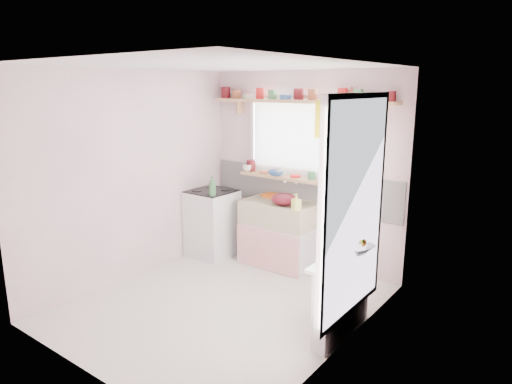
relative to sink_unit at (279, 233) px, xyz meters
The scene contains 19 objects.
room 1.31m from the sink_unit, 28.17° to the right, with size 3.20×3.20×3.20m.
sink_unit is the anchor object (origin of this frame).
cooker 0.98m from the sink_unit, 165.62° to the right, with size 0.58×0.58×0.93m.
radiator_ledge 1.82m from the sink_unit, 37.05° to the right, with size 0.22×0.95×0.78m.
windowsill 0.73m from the sink_unit, 90.00° to the left, with size 1.40×0.22×0.04m, color tan.
pine_shelf 1.70m from the sink_unit, 49.64° to the left, with size 2.52×0.24×0.04m, color tan.
shelf_crockery 1.78m from the sink_unit, 53.18° to the left, with size 2.47×0.11×0.12m.
sill_crockery 0.81m from the sink_unit, 104.89° to the left, with size 1.35×0.11×0.12m.
dish_tray 0.51m from the sink_unit, 127.67° to the left, with size 0.37×0.28×0.04m, color orange.
colander 0.51m from the sink_unit, 33.45° to the right, with size 0.32×0.32×0.15m, color #590F1B.
jade_plant 1.63m from the sink_unit, 27.02° to the right, with size 0.43×0.37×0.48m, color #2C6B2B.
fruit_bowl 1.79m from the sink_unit, 32.14° to the right, with size 0.33×0.33×0.08m, color silver.
herb_pot 2.03m from the sink_unit, 41.69° to the right, with size 0.10×0.07×0.19m, color #2B6B2C.
soap_bottle_sink 0.67m from the sink_unit, 27.29° to the right, with size 0.09×0.09×0.20m, color #EDF06A.
sill_cup 1.00m from the sink_unit, 168.46° to the left, with size 0.12×0.12×0.10m, color beige.
sill_bowl 0.78m from the sink_unit, 138.00° to the left, with size 0.20×0.20×0.06m, color #2E5596.
shelf_vase 1.98m from the sink_unit, 15.96° to the left, with size 0.15×0.15×0.16m, color #AA4834.
cooker_bottle 1.06m from the sink_unit, 147.59° to the right, with size 0.10×0.10×0.26m, color #39723D.
fruit 1.81m from the sink_unit, 31.87° to the right, with size 0.20×0.14×0.10m.
Camera 1 is at (3.01, -3.43, 2.30)m, focal length 32.00 mm.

